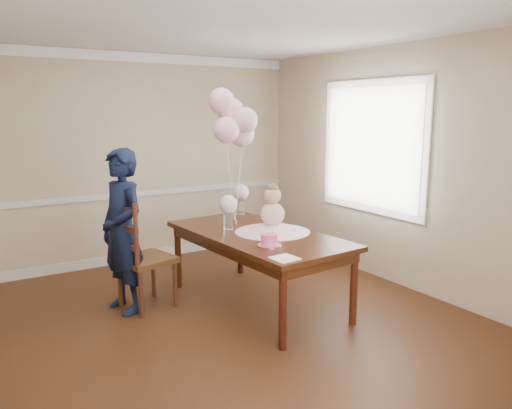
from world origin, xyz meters
name	(u,v)px	position (x,y,z in m)	size (l,w,h in m)	color
floor	(228,328)	(0.00, 0.00, 0.00)	(4.50, 5.00, 0.00)	black
ceiling	(225,21)	(0.00, 0.00, 2.70)	(4.50, 5.00, 0.02)	silver
wall_back	(134,160)	(0.00, 2.50, 1.35)	(4.50, 0.02, 2.70)	tan
wall_front	(491,251)	(0.00, -2.50, 1.35)	(4.50, 0.02, 2.70)	tan
wall_right	(405,168)	(2.25, 0.00, 1.35)	(0.02, 5.00, 2.70)	tan
chair_rail_trim	(136,194)	(0.00, 2.49, 0.90)	(4.50, 0.02, 0.07)	silver
crown_molding	(129,57)	(0.00, 2.49, 2.63)	(4.50, 0.02, 0.12)	white
baseboard_trim	(138,256)	(0.00, 2.49, 0.06)	(4.50, 0.02, 0.12)	silver
window_frame	(372,147)	(2.23, 0.50, 1.55)	(0.02, 1.66, 1.56)	white
window_blinds	(371,147)	(2.21, 0.50, 1.55)	(0.01, 1.50, 1.40)	silver
dining_table_top	(257,235)	(0.55, 0.36, 0.73)	(1.01, 2.02, 0.05)	black
table_apron	(257,242)	(0.55, 0.36, 0.66)	(0.91, 1.92, 0.10)	black
table_leg_fl	(283,309)	(0.19, -0.60, 0.35)	(0.07, 0.07, 0.71)	black
table_leg_fr	(354,288)	(1.04, -0.53, 0.35)	(0.07, 0.07, 0.71)	black
table_leg_bl	(178,257)	(0.05, 1.26, 0.35)	(0.07, 0.07, 0.71)	black
table_leg_br	(240,245)	(0.90, 1.32, 0.35)	(0.07, 0.07, 0.71)	black
baby_skirt	(272,227)	(0.70, 0.32, 0.81)	(0.77, 0.77, 0.10)	#FEBBD0
baby_torso	(272,214)	(0.70, 0.32, 0.94)	(0.24, 0.24, 0.24)	pink
baby_head	(273,195)	(0.70, 0.32, 1.13)	(0.17, 0.17, 0.17)	#CBA18C
baby_hair	(273,189)	(0.70, 0.32, 1.19)	(0.12, 0.12, 0.12)	brown
cake_platter	(269,245)	(0.38, -0.11, 0.76)	(0.22, 0.22, 0.01)	silver
birthday_cake	(269,239)	(0.38, -0.11, 0.82)	(0.15, 0.15, 0.10)	#FF5094
cake_flower_a	(269,232)	(0.38, -0.11, 0.88)	(0.03, 0.03, 0.03)	white
cake_flower_b	(270,231)	(0.41, -0.08, 0.88)	(0.03, 0.03, 0.03)	silver
rose_vase_near	(228,222)	(0.37, 0.65, 0.84)	(0.10, 0.10, 0.16)	white
roses_near	(228,204)	(0.37, 0.65, 1.02)	(0.19, 0.19, 0.19)	silver
rose_vase_far	(241,207)	(0.87, 1.25, 0.84)	(0.10, 0.10, 0.16)	white
roses_far	(241,192)	(0.87, 1.25, 1.02)	(0.19, 0.19, 0.19)	silver
napkin	(284,258)	(0.26, -0.52, 0.76)	(0.20, 0.20, 0.01)	white
balloon_weight	(235,221)	(0.61, 0.93, 0.77)	(0.04, 0.04, 0.02)	silver
balloon_a	(226,130)	(0.51, 0.92, 1.77)	(0.28, 0.28, 0.28)	#FFB4CB
balloon_b	(245,120)	(0.71, 0.88, 1.87)	(0.28, 0.28, 0.28)	#E6A3C4
balloon_c	(231,111)	(0.62, 1.03, 1.97)	(0.28, 0.28, 0.28)	#F8AFC1
balloon_d	(222,101)	(0.52, 1.04, 2.07)	(0.28, 0.28, 0.28)	#F6AEC2
balloon_e	(242,134)	(0.75, 1.02, 1.72)	(0.28, 0.28, 0.28)	#FFB4C8
balloon_ribbon_a	(231,183)	(0.56, 0.92, 1.19)	(0.00, 0.00, 0.85)	white
balloon_ribbon_b	(240,178)	(0.66, 0.90, 1.24)	(0.00, 0.00, 0.95)	white
balloon_ribbon_c	(233,173)	(0.61, 0.98, 1.29)	(0.00, 0.00, 1.05)	silver
balloon_ribbon_d	(229,169)	(0.56, 0.98, 1.35)	(0.00, 0.00, 1.15)	white
balloon_ribbon_e	(239,184)	(0.68, 0.97, 1.17)	(0.00, 0.00, 0.80)	white
dining_chair_seat	(146,260)	(-0.44, 0.90, 0.50)	(0.49, 0.49, 0.06)	#3D2410
chair_leg_fl	(141,294)	(-0.59, 0.66, 0.24)	(0.04, 0.04, 0.48)	#38180F
chair_leg_fr	(175,284)	(-0.20, 0.74, 0.24)	(0.04, 0.04, 0.48)	#3A1D0F
chair_leg_bl	(120,284)	(-0.68, 1.05, 0.24)	(0.04, 0.04, 0.48)	#3D2310
chair_leg_br	(153,275)	(-0.29, 1.13, 0.24)	(0.04, 0.04, 0.48)	#3C2210
chair_back_post_l	(136,236)	(-0.61, 0.65, 0.82)	(0.04, 0.04, 0.62)	#3D1910
chair_back_post_r	(115,229)	(-0.70, 1.04, 0.82)	(0.04, 0.04, 0.62)	black
chair_slat_low	(126,246)	(-0.66, 0.85, 0.69)	(0.03, 0.44, 0.06)	#38140F
chair_slat_mid	(125,228)	(-0.66, 0.85, 0.86)	(0.03, 0.44, 0.06)	#3B1610
chair_slat_top	(124,210)	(-0.66, 0.85, 1.04)	(0.03, 0.44, 0.06)	#39140F
woman	(123,231)	(-0.66, 0.93, 0.81)	(0.59, 0.39, 1.62)	black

